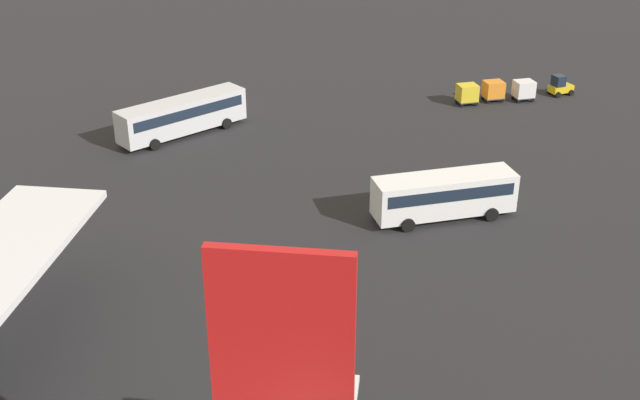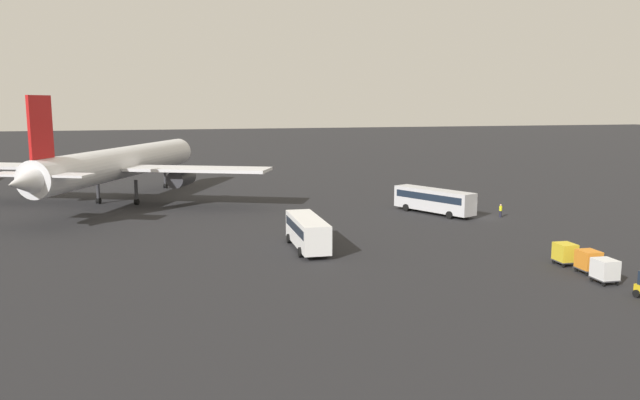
{
  "view_description": "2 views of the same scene",
  "coord_description": "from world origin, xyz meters",
  "px_view_note": "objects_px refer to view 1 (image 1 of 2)",
  "views": [
    {
      "loc": [
        13.36,
        73.74,
        27.37
      ],
      "look_at": [
        -1.39,
        27.57,
        3.12
      ],
      "focal_mm": 45.0,
      "sensor_mm": 36.0,
      "label": 1
    },
    {
      "loc": [
        -71.69,
        43.11,
        14.88
      ],
      "look_at": [
        -0.07,
        22.56,
        3.32
      ],
      "focal_mm": 35.0,
      "sensor_mm": 36.0,
      "label": 2
    }
  ],
  "objects_px": {
    "baggage_tug": "(560,86)",
    "cargo_cart_orange": "(493,90)",
    "worker_person": "(220,95)",
    "shuttle_bus_near": "(182,114)",
    "cargo_cart_white": "(524,89)",
    "shuttle_bus_far": "(444,193)",
    "cargo_cart_yellow": "(467,93)"
  },
  "relations": [
    {
      "from": "cargo_cart_orange",
      "to": "cargo_cart_yellow",
      "type": "xyz_separation_m",
      "value": [
        3.0,
        0.15,
        0.0
      ]
    },
    {
      "from": "shuttle_bus_near",
      "to": "cargo_cart_orange",
      "type": "xyz_separation_m",
      "value": [
        -31.29,
        0.41,
        -0.82
      ]
    },
    {
      "from": "shuttle_bus_far",
      "to": "cargo_cart_yellow",
      "type": "distance_m",
      "value": 24.92
    },
    {
      "from": "baggage_tug",
      "to": "worker_person",
      "type": "relative_size",
      "value": 1.45
    },
    {
      "from": "cargo_cart_orange",
      "to": "worker_person",
      "type": "bearing_deg",
      "value": -16.33
    },
    {
      "from": "cargo_cart_yellow",
      "to": "baggage_tug",
      "type": "bearing_deg",
      "value": 178.8
    },
    {
      "from": "cargo_cart_orange",
      "to": "cargo_cart_yellow",
      "type": "distance_m",
      "value": 3.0
    },
    {
      "from": "worker_person",
      "to": "cargo_cart_orange",
      "type": "height_order",
      "value": "cargo_cart_orange"
    },
    {
      "from": "shuttle_bus_far",
      "to": "cargo_cart_yellow",
      "type": "height_order",
      "value": "shuttle_bus_far"
    },
    {
      "from": "worker_person",
      "to": "cargo_cart_orange",
      "type": "distance_m",
      "value": 27.59
    },
    {
      "from": "cargo_cart_orange",
      "to": "shuttle_bus_far",
      "type": "bearing_deg",
      "value": 53.65
    },
    {
      "from": "shuttle_bus_far",
      "to": "cargo_cart_yellow",
      "type": "bearing_deg",
      "value": -117.89
    },
    {
      "from": "shuttle_bus_far",
      "to": "shuttle_bus_near",
      "type": "bearing_deg",
      "value": -51.69
    },
    {
      "from": "cargo_cart_yellow",
      "to": "cargo_cart_white",
      "type": "bearing_deg",
      "value": 173.68
    },
    {
      "from": "cargo_cart_orange",
      "to": "cargo_cart_yellow",
      "type": "height_order",
      "value": "same"
    },
    {
      "from": "baggage_tug",
      "to": "cargo_cart_yellow",
      "type": "xyz_separation_m",
      "value": [
        10.51,
        -0.22,
        0.25
      ]
    },
    {
      "from": "cargo_cart_white",
      "to": "cargo_cart_orange",
      "type": "bearing_deg",
      "value": -15.14
    },
    {
      "from": "cargo_cart_white",
      "to": "cargo_cart_orange",
      "type": "xyz_separation_m",
      "value": [
        3.0,
        -0.81,
        0.0
      ]
    },
    {
      "from": "baggage_tug",
      "to": "cargo_cart_orange",
      "type": "bearing_deg",
      "value": -8.66
    },
    {
      "from": "shuttle_bus_far",
      "to": "cargo_cart_white",
      "type": "xyz_separation_m",
      "value": [
        -18.82,
        -20.69,
        -0.78
      ]
    },
    {
      "from": "shuttle_bus_near",
      "to": "shuttle_bus_far",
      "type": "height_order",
      "value": "shuttle_bus_near"
    },
    {
      "from": "shuttle_bus_far",
      "to": "worker_person",
      "type": "xyz_separation_m",
      "value": [
        10.65,
        -29.25,
        -1.1
      ]
    },
    {
      "from": "shuttle_bus_far",
      "to": "cargo_cart_orange",
      "type": "bearing_deg",
      "value": -123.26
    },
    {
      "from": "shuttle_bus_near",
      "to": "cargo_cart_white",
      "type": "bearing_deg",
      "value": 154.42
    },
    {
      "from": "cargo_cart_yellow",
      "to": "shuttle_bus_far",
      "type": "bearing_deg",
      "value": 59.01
    },
    {
      "from": "shuttle_bus_near",
      "to": "cargo_cart_yellow",
      "type": "height_order",
      "value": "shuttle_bus_near"
    },
    {
      "from": "baggage_tug",
      "to": "shuttle_bus_far",
      "type": "bearing_deg",
      "value": 36.29
    },
    {
      "from": "shuttle_bus_near",
      "to": "worker_person",
      "type": "bearing_deg",
      "value": -146.79
    },
    {
      "from": "cargo_cart_yellow",
      "to": "shuttle_bus_near",
      "type": "bearing_deg",
      "value": -1.13
    },
    {
      "from": "shuttle_bus_near",
      "to": "baggage_tug",
      "type": "distance_m",
      "value": 38.82
    },
    {
      "from": "baggage_tug",
      "to": "cargo_cart_yellow",
      "type": "distance_m",
      "value": 10.52
    },
    {
      "from": "shuttle_bus_near",
      "to": "worker_person",
      "type": "height_order",
      "value": "shuttle_bus_near"
    }
  ]
}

